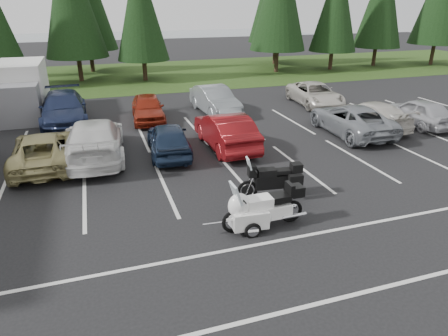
% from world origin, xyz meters
% --- Properties ---
extents(ground, '(120.00, 120.00, 0.00)m').
position_xyz_m(ground, '(0.00, 0.00, 0.00)').
color(ground, black).
rests_on(ground, ground).
extents(grass_strip, '(80.00, 16.00, 0.01)m').
position_xyz_m(grass_strip, '(0.00, 24.00, 0.01)').
color(grass_strip, '#243C13').
rests_on(grass_strip, ground).
extents(lake_water, '(70.00, 50.00, 0.02)m').
position_xyz_m(lake_water, '(4.00, 55.00, 0.00)').
color(lake_water, slate).
rests_on(lake_water, ground).
extents(box_truck, '(2.40, 5.60, 2.90)m').
position_xyz_m(box_truck, '(-8.00, 12.50, 1.45)').
color(box_truck, silver).
rests_on(box_truck, ground).
extents(stall_markings, '(32.00, 16.00, 0.01)m').
position_xyz_m(stall_markings, '(0.00, 2.00, 0.00)').
color(stall_markings, silver).
rests_on(stall_markings, ground).
extents(conifer_5, '(4.14, 4.14, 9.63)m').
position_xyz_m(conifer_5, '(0.00, 21.60, 5.63)').
color(conifer_5, '#332316').
rests_on(conifer_5, ground).
extents(conifer_7, '(4.27, 4.27, 9.94)m').
position_xyz_m(conifer_7, '(17.50, 21.80, 5.81)').
color(conifer_7, '#332316').
rests_on(conifer_7, ground).
extents(car_near_2, '(2.31, 4.87, 1.34)m').
position_xyz_m(car_near_2, '(-6.34, 4.29, 0.67)').
color(car_near_2, '#938A55').
rests_on(car_near_2, ground).
extents(car_near_3, '(2.61, 5.75, 1.63)m').
position_xyz_m(car_near_3, '(-4.38, 4.55, 0.82)').
color(car_near_3, silver).
rests_on(car_near_3, ground).
extents(car_near_4, '(1.95, 4.18, 1.39)m').
position_xyz_m(car_near_4, '(-1.43, 4.02, 0.69)').
color(car_near_4, '#17243B').
rests_on(car_near_4, ground).
extents(car_near_5, '(1.72, 4.74, 1.55)m').
position_xyz_m(car_near_5, '(1.12, 4.09, 0.78)').
color(car_near_5, maroon).
rests_on(car_near_5, ground).
extents(car_near_6, '(2.60, 5.26, 1.44)m').
position_xyz_m(car_near_6, '(7.57, 4.11, 0.72)').
color(car_near_6, gray).
rests_on(car_near_6, ground).
extents(car_near_7, '(2.27, 4.78, 1.35)m').
position_xyz_m(car_near_7, '(9.11, 4.65, 0.67)').
color(car_near_7, beige).
rests_on(car_near_7, ground).
extents(car_near_8, '(1.79, 4.20, 1.42)m').
position_xyz_m(car_near_8, '(11.72, 4.23, 0.71)').
color(car_near_8, '#A9A9AE').
rests_on(car_near_8, ground).
extents(car_far_1, '(2.47, 5.67, 1.62)m').
position_xyz_m(car_far_1, '(-5.79, 10.30, 0.81)').
color(car_far_1, '#1C2546').
rests_on(car_far_1, ground).
extents(car_far_2, '(1.96, 4.23, 1.40)m').
position_xyz_m(car_far_2, '(-1.51, 9.52, 0.70)').
color(car_far_2, maroon).
rests_on(car_far_2, ground).
extents(car_far_3, '(1.98, 4.75, 1.53)m').
position_xyz_m(car_far_3, '(2.41, 9.89, 0.76)').
color(car_far_3, gray).
rests_on(car_far_3, ground).
extents(car_far_4, '(2.67, 5.07, 1.36)m').
position_xyz_m(car_far_4, '(8.91, 9.83, 0.68)').
color(car_far_4, beige).
rests_on(car_far_4, ground).
extents(touring_motorcycle, '(2.78, 0.89, 1.53)m').
position_xyz_m(touring_motorcycle, '(0.01, -2.69, 0.77)').
color(touring_motorcycle, white).
rests_on(touring_motorcycle, ground).
extents(cargo_trailer, '(1.53, 0.94, 0.68)m').
position_xyz_m(cargo_trailer, '(-0.45, -2.72, 0.34)').
color(cargo_trailer, white).
rests_on(cargo_trailer, ground).
extents(adventure_motorcycle, '(2.58, 1.16, 1.52)m').
position_xyz_m(adventure_motorcycle, '(0.97, -1.06, 0.76)').
color(adventure_motorcycle, black).
rests_on(adventure_motorcycle, ground).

